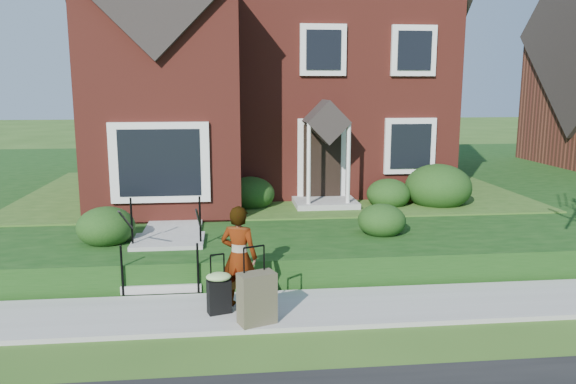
{
  "coord_description": "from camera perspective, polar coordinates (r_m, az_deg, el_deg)",
  "views": [
    {
      "loc": [
        -1.29,
        -8.69,
        3.64
      ],
      "look_at": [
        -0.13,
        2.0,
        1.64
      ],
      "focal_mm": 35.0,
      "sensor_mm": 36.0,
      "label": 1
    }
  ],
  "objects": [
    {
      "name": "ground",
      "position": [
        9.51,
        2.15,
        -11.99
      ],
      "size": [
        120.0,
        120.0,
        0.0
      ],
      "primitive_type": "plane",
      "color": "#2D5119",
      "rests_on": "ground"
    },
    {
      "name": "sidewalk",
      "position": [
        9.49,
        2.15,
        -11.76
      ],
      "size": [
        60.0,
        1.6,
        0.08
      ],
      "primitive_type": "cube",
      "color": "#9E9B93",
      "rests_on": "ground"
    },
    {
      "name": "terrace",
      "position": [
        20.56,
        8.83,
        1.05
      ],
      "size": [
        44.0,
        20.0,
        0.6
      ],
      "primitive_type": "cube",
      "color": "#12380F",
      "rests_on": "ground"
    },
    {
      "name": "walkway",
      "position": [
        14.07,
        -10.96,
        -2.02
      ],
      "size": [
        1.2,
        6.0,
        0.06
      ],
      "primitive_type": "cube",
      "color": "#9E9B93",
      "rests_on": "terrace"
    },
    {
      "name": "main_house",
      "position": [
        18.4,
        -2.88,
        15.57
      ],
      "size": [
        10.4,
        10.2,
        9.4
      ],
      "color": "maroon",
      "rests_on": "terrace"
    },
    {
      "name": "front_steps",
      "position": [
        11.06,
        -12.26,
        -6.34
      ],
      "size": [
        1.4,
        2.02,
        1.5
      ],
      "color": "#9E9B93",
      "rests_on": "ground"
    },
    {
      "name": "foundation_shrubs",
      "position": [
        13.89,
        3.19,
        -0.07
      ],
      "size": [
        9.79,
        4.27,
        1.21
      ],
      "color": "black",
      "rests_on": "terrace"
    },
    {
      "name": "woman",
      "position": [
        9.23,
        -5.0,
        -6.58
      ],
      "size": [
        0.73,
        0.61,
        1.7
      ],
      "primitive_type": "imported",
      "rotation": [
        0.0,
        0.0,
        2.76
      ],
      "color": "#999999",
      "rests_on": "sidewalk"
    },
    {
      "name": "suitcase_black",
      "position": [
        9.15,
        -7.03,
        -9.91
      ],
      "size": [
        0.48,
        0.43,
        0.97
      ],
      "rotation": [
        0.0,
        0.0,
        0.29
      ],
      "color": "black",
      "rests_on": "sidewalk"
    },
    {
      "name": "suitcase_olive",
      "position": [
        8.72,
        -3.18,
        -10.71
      ],
      "size": [
        0.63,
        0.49,
        1.21
      ],
      "rotation": [
        0.0,
        0.0,
        0.36
      ],
      "color": "brown",
      "rests_on": "sidewalk"
    }
  ]
}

